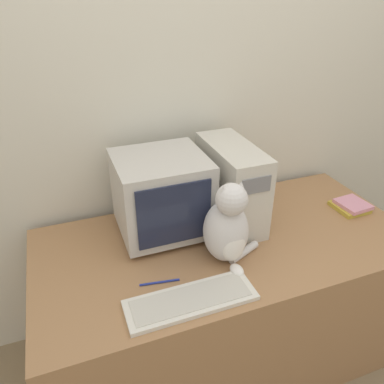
% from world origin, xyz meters
% --- Properties ---
extents(wall_back, '(7.00, 0.05, 2.50)m').
position_xyz_m(wall_back, '(0.00, 0.90, 1.25)').
color(wall_back, beige).
rests_on(wall_back, ground_plane).
extents(desk, '(1.74, 0.83, 0.75)m').
position_xyz_m(desk, '(0.00, 0.42, 0.38)').
color(desk, '#9E7047').
rests_on(desk, ground_plane).
extents(crt_monitor, '(0.40, 0.39, 0.38)m').
position_xyz_m(crt_monitor, '(-0.26, 0.60, 0.95)').
color(crt_monitor, '#BCB7AD').
rests_on(crt_monitor, desk).
extents(computer_tower, '(0.19, 0.46, 0.40)m').
position_xyz_m(computer_tower, '(0.08, 0.58, 0.95)').
color(computer_tower, beige).
rests_on(computer_tower, desk).
extents(keyboard, '(0.49, 0.16, 0.02)m').
position_xyz_m(keyboard, '(-0.29, 0.12, 0.76)').
color(keyboard, silver).
rests_on(keyboard, desk).
extents(cat, '(0.26, 0.25, 0.38)m').
position_xyz_m(cat, '(-0.06, 0.30, 0.92)').
color(cat, silver).
rests_on(cat, desk).
extents(book_stack, '(0.16, 0.17, 0.04)m').
position_xyz_m(book_stack, '(0.72, 0.43, 0.77)').
color(book_stack, gold).
rests_on(book_stack, desk).
extents(pen, '(0.16, 0.03, 0.01)m').
position_xyz_m(pen, '(-0.37, 0.26, 0.76)').
color(pen, navy).
rests_on(pen, desk).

